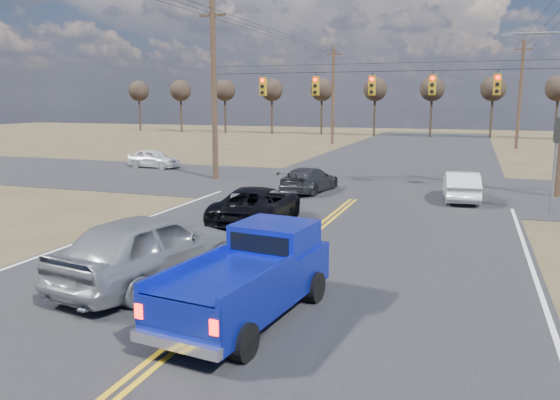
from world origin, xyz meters
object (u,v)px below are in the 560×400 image
(pickup_truck, at_px, (251,277))
(silver_suv, at_px, (148,248))
(black_suv, at_px, (257,205))
(cross_car_west, at_px, (154,158))
(dgrey_car_queue, at_px, (309,180))
(white_car_queue, at_px, (461,186))

(pickup_truck, xyz_separation_m, silver_suv, (-3.29, 1.22, 0.01))
(black_suv, xyz_separation_m, cross_car_west, (-13.04, 13.64, -0.08))
(pickup_truck, xyz_separation_m, dgrey_car_queue, (-3.39, 15.91, -0.27))
(dgrey_car_queue, bearing_deg, black_suv, 99.72)
(black_suv, relative_size, cross_car_west, 1.37)
(white_car_queue, height_order, cross_car_west, white_car_queue)
(white_car_queue, bearing_deg, dgrey_car_queue, -5.22)
(pickup_truck, relative_size, silver_suv, 0.95)
(black_suv, bearing_deg, pickup_truck, 106.77)
(silver_suv, xyz_separation_m, cross_car_west, (-12.90, 20.68, -0.27))
(pickup_truck, bearing_deg, silver_suv, 166.79)
(silver_suv, height_order, white_car_queue, silver_suv)
(silver_suv, relative_size, dgrey_car_queue, 1.24)
(cross_car_west, bearing_deg, black_suv, -128.87)
(dgrey_car_queue, height_order, cross_car_west, cross_car_west)
(white_car_queue, bearing_deg, pickup_truck, 71.14)
(pickup_truck, bearing_deg, cross_car_west, 133.59)
(dgrey_car_queue, bearing_deg, pickup_truck, 109.95)
(silver_suv, height_order, black_suv, silver_suv)
(dgrey_car_queue, bearing_deg, cross_car_west, -17.13)
(silver_suv, relative_size, black_suv, 1.03)
(white_car_queue, xyz_separation_m, cross_car_west, (-20.06, 5.99, -0.04))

